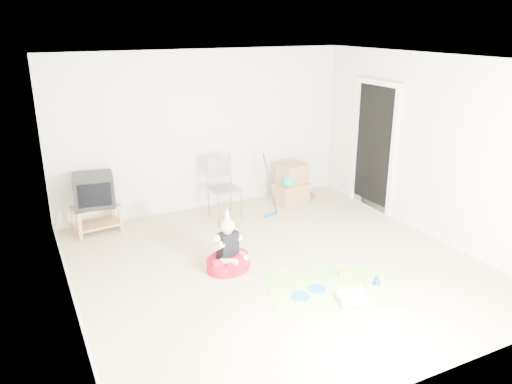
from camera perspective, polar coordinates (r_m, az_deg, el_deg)
name	(u,v)px	position (r m, az deg, el deg)	size (l,w,h in m)	color
ground	(276,265)	(6.57, 2.36, -8.35)	(5.00, 5.00, 0.00)	tan
doorway_recess	(375,148)	(8.48, 13.39, 4.91)	(0.02, 0.90, 2.05)	black
tv_stand	(97,216)	(7.83, -17.74, -2.64)	(0.71, 0.49, 0.41)	#A5734A
crt_tv	(94,190)	(7.69, -18.04, 0.19)	(0.57, 0.47, 0.49)	black
folding_chair	(225,189)	(7.96, -3.61, 0.38)	(0.47, 0.45, 0.98)	gray
cardboard_boxes	(291,185)	(8.64, 4.06, 0.85)	(0.62, 0.52, 0.69)	#A77F51
floor_mop	(271,201)	(8.05, 1.74, -1.00)	(0.26, 0.32, 0.99)	blue
book_pile	(307,195)	(9.06, 5.90, -0.33)	(0.28, 0.32, 0.06)	#297C3D
seated_woman	(228,256)	(6.39, -3.23, -7.34)	(0.73, 0.73, 0.83)	#A90F23
party_mat	(330,288)	(6.10, 8.43, -10.80)	(1.49, 1.08, 0.01)	#F934A2
birthday_cake	(352,298)	(5.86, 10.95, -11.80)	(0.39, 0.35, 0.15)	silver
blue_plate_near	(317,289)	(6.05, 7.00, -10.93)	(0.22, 0.22, 0.01)	blue
blue_plate_far	(301,296)	(5.88, 5.16, -11.80)	(0.22, 0.22, 0.01)	blue
orange_cup_near	(342,272)	(6.38, 9.76, -9.04)	(0.07, 0.07, 0.08)	orange
orange_cup_far	(340,298)	(5.86, 9.53, -11.81)	(0.06, 0.06, 0.07)	orange
blue_party_hat	(377,278)	(6.26, 13.64, -9.58)	(0.10, 0.10, 0.15)	blue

